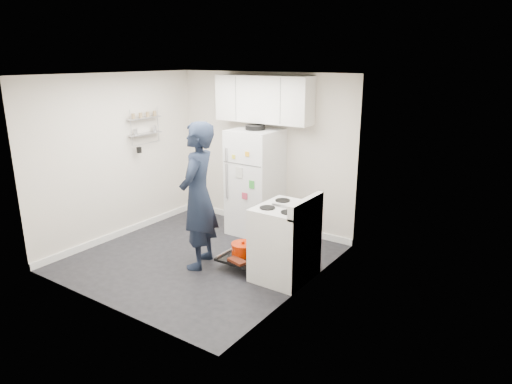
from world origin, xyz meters
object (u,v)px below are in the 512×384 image
Objects in this scene: electric_range at (284,243)px; person at (198,196)px; open_oven_door at (245,252)px; refrigerator at (255,182)px.

person is at bearing -163.64° from electric_range.
open_oven_door is 0.37× the size of person.
electric_range reaches higher than open_oven_door.
person reaches higher than electric_range.
refrigerator is 1.44m from person.
person is (-0.52, -0.31, 0.77)m from open_oven_door.
person reaches higher than refrigerator.
open_oven_door is 0.98m from person.
person is (-1.12, -0.33, 0.50)m from electric_range.
electric_range is 1.66m from refrigerator.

